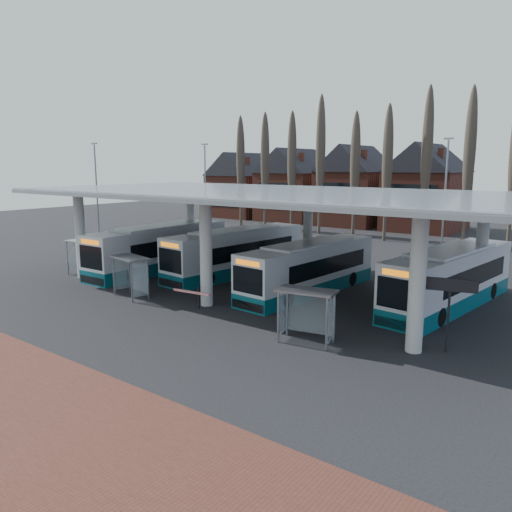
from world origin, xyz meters
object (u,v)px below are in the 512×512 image
Objects in this scene: bus_0 at (161,249)px; bus_3 at (450,279)px; shelter_1 at (132,267)px; bus_2 at (310,269)px; shelter_0 at (85,250)px; bus_1 at (237,253)px; shelter_2 at (307,304)px.

bus_0 is 1.02× the size of bus_3.
bus_0 is 7.90m from shelter_1.
bus_0 is 1.07× the size of bus_2.
bus_0 is at bearing 51.60° from shelter_0.
bus_3 is 4.39× the size of shelter_0.
shelter_1 is at bearing -17.69° from shelter_0.
bus_1 is 11.05m from shelter_0.
bus_2 is at bearing 109.23° from shelter_2.
bus_2 is at bearing 54.33° from shelter_1.
shelter_1 is at bearing -133.02° from bus_2.
bus_2 is 4.17× the size of shelter_0.
bus_0 reaches higher than shelter_1.
bus_0 is at bearing -165.14° from bus_3.
shelter_2 is at bearing -23.35° from bus_0.
bus_3 is (20.55, 2.97, -0.05)m from bus_0.
shelter_1 is at bearing -142.86° from bus_3.
bus_1 is 14.81m from shelter_2.
shelter_2 is at bearing -55.58° from bus_2.
shelter_2 is at bearing -9.93° from shelter_0.
shelter_2 is at bearing -33.32° from bus_1.
bus_0 is 4.30× the size of shelter_1.
shelter_1 is at bearing -56.26° from bus_0.
bus_1 is (5.54, 2.37, -0.04)m from bus_0.
bus_1 is 4.42× the size of shelter_0.
bus_0 is 18.45m from shelter_2.
bus_0 reaches higher than bus_1.
shelter_1 is (7.71, -1.99, -0.02)m from shelter_0.
shelter_1 is (-0.97, -8.82, 0.23)m from bus_1.
bus_3 is 10.40m from shelter_2.
bus_3 is at bearing 41.98° from shelter_1.
bus_3 is at bearing 6.68° from bus_0.
shelter_2 is (4.57, -7.82, 0.27)m from bus_2.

